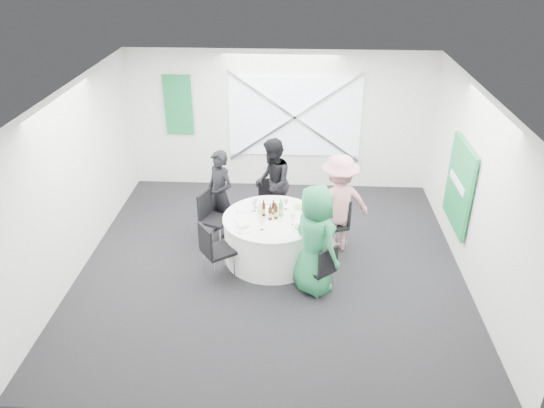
# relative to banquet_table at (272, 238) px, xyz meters

# --- Properties ---
(floor) EXTENTS (6.00, 6.00, 0.00)m
(floor) POSITION_rel_banquet_table_xyz_m (0.00, -0.20, -0.38)
(floor) COLOR black
(floor) RESTS_ON ground
(ceiling) EXTENTS (6.00, 6.00, 0.00)m
(ceiling) POSITION_rel_banquet_table_xyz_m (0.00, -0.20, 2.42)
(ceiling) COLOR silver
(ceiling) RESTS_ON wall_back
(wall_back) EXTENTS (6.00, 0.00, 6.00)m
(wall_back) POSITION_rel_banquet_table_xyz_m (0.00, 2.80, 1.02)
(wall_back) COLOR silver
(wall_back) RESTS_ON floor
(wall_front) EXTENTS (6.00, 0.00, 6.00)m
(wall_front) POSITION_rel_banquet_table_xyz_m (0.00, -3.20, 1.02)
(wall_front) COLOR silver
(wall_front) RESTS_ON floor
(wall_left) EXTENTS (0.00, 6.00, 6.00)m
(wall_left) POSITION_rel_banquet_table_xyz_m (-3.00, -0.20, 1.02)
(wall_left) COLOR silver
(wall_left) RESTS_ON floor
(wall_right) EXTENTS (0.00, 6.00, 6.00)m
(wall_right) POSITION_rel_banquet_table_xyz_m (3.00, -0.20, 1.02)
(wall_right) COLOR silver
(wall_right) RESTS_ON floor
(window_panel) EXTENTS (2.60, 0.03, 1.60)m
(window_panel) POSITION_rel_banquet_table_xyz_m (0.30, 2.76, 1.12)
(window_panel) COLOR white
(window_panel) RESTS_ON wall_back
(window_brace_a) EXTENTS (2.63, 0.05, 1.84)m
(window_brace_a) POSITION_rel_banquet_table_xyz_m (0.30, 2.72, 1.12)
(window_brace_a) COLOR silver
(window_brace_a) RESTS_ON window_panel
(window_brace_b) EXTENTS (2.63, 0.05, 1.84)m
(window_brace_b) POSITION_rel_banquet_table_xyz_m (0.30, 2.72, 1.12)
(window_brace_b) COLOR silver
(window_brace_b) RESTS_ON window_panel
(green_banner) EXTENTS (0.55, 0.04, 1.20)m
(green_banner) POSITION_rel_banquet_table_xyz_m (-2.00, 2.75, 1.32)
(green_banner) COLOR #16713B
(green_banner) RESTS_ON wall_back
(green_sign) EXTENTS (0.05, 1.20, 1.40)m
(green_sign) POSITION_rel_banquet_table_xyz_m (2.94, 0.40, 0.82)
(green_sign) COLOR #188441
(green_sign) RESTS_ON wall_right
(banquet_table) EXTENTS (1.56, 1.56, 0.76)m
(banquet_table) POSITION_rel_banquet_table_xyz_m (0.00, 0.00, 0.00)
(banquet_table) COLOR white
(banquet_table) RESTS_ON floor
(chair_back) EXTENTS (0.41, 0.42, 0.81)m
(chair_back) POSITION_rel_banquet_table_xyz_m (-0.13, 1.22, 0.09)
(chair_back) COLOR black
(chair_back) RESTS_ON floor
(chair_back_left) EXTENTS (0.56, 0.56, 0.94)m
(chair_back_left) POSITION_rel_banquet_table_xyz_m (-1.05, 0.43, 0.17)
(chair_back_left) COLOR black
(chair_back_left) RESTS_ON floor
(chair_back_right) EXTENTS (0.56, 0.55, 0.95)m
(chair_back_right) POSITION_rel_banquet_table_xyz_m (1.06, 0.37, 0.18)
(chair_back_right) COLOR black
(chair_back_right) RESTS_ON floor
(chair_front_right) EXTENTS (0.53, 0.53, 0.82)m
(chair_front_right) POSITION_rel_banquet_table_xyz_m (0.78, -0.91, 0.10)
(chair_front_right) COLOR black
(chair_front_right) RESTS_ON floor
(chair_front_left) EXTENTS (0.60, 0.60, 0.94)m
(chair_front_left) POSITION_rel_banquet_table_xyz_m (-0.86, -0.61, 0.17)
(chair_front_left) COLOR black
(chair_front_left) RESTS_ON floor
(person_man_back_left) EXTENTS (0.67, 0.64, 1.54)m
(person_man_back_left) POSITION_rel_banquet_table_xyz_m (-0.93, 0.76, 0.39)
(person_man_back_left) COLOR black
(person_man_back_left) RESTS_ON floor
(person_man_back) EXTENTS (0.47, 0.81, 1.62)m
(person_man_back) POSITION_rel_banquet_table_xyz_m (-0.05, 1.15, 0.43)
(person_man_back) COLOR black
(person_man_back) RESTS_ON floor
(person_woman_pink) EXTENTS (1.19, 0.82, 1.69)m
(person_woman_pink) POSITION_rel_banquet_table_xyz_m (1.06, 0.35, 0.46)
(person_woman_pink) COLOR #CC8486
(person_woman_pink) RESTS_ON floor
(person_woman_green) EXTENTS (0.94, 0.98, 1.70)m
(person_woman_green) POSITION_rel_banquet_table_xyz_m (0.66, -0.79, 0.47)
(person_woman_green) COLOR #22804B
(person_woman_green) RESTS_ON floor
(plate_back) EXTENTS (0.28, 0.28, 0.01)m
(plate_back) POSITION_rel_banquet_table_xyz_m (-0.09, 0.56, 0.39)
(plate_back) COLOR white
(plate_back) RESTS_ON banquet_table
(plate_back_left) EXTENTS (0.29, 0.29, 0.01)m
(plate_back_left) POSITION_rel_banquet_table_xyz_m (-0.46, 0.25, 0.39)
(plate_back_left) COLOR white
(plate_back_left) RESTS_ON banquet_table
(plate_back_right) EXTENTS (0.27, 0.27, 0.04)m
(plate_back_right) POSITION_rel_banquet_table_xyz_m (0.43, 0.33, 0.40)
(plate_back_right) COLOR white
(plate_back_right) RESTS_ON banquet_table
(plate_front_right) EXTENTS (0.29, 0.29, 0.04)m
(plate_front_right) POSITION_rel_banquet_table_xyz_m (0.45, -0.32, 0.40)
(plate_front_right) COLOR white
(plate_front_right) RESTS_ON banquet_table
(plate_front_left) EXTENTS (0.26, 0.26, 0.01)m
(plate_front_left) POSITION_rel_banquet_table_xyz_m (-0.42, -0.39, 0.39)
(plate_front_left) COLOR white
(plate_front_left) RESTS_ON banquet_table
(napkin) EXTENTS (0.20, 0.18, 0.05)m
(napkin) POSITION_rel_banquet_table_xyz_m (-0.43, -0.35, 0.42)
(napkin) COLOR white
(napkin) RESTS_ON plate_front_left
(beer_bottle_a) EXTENTS (0.06, 0.06, 0.28)m
(beer_bottle_a) POSITION_rel_banquet_table_xyz_m (-0.14, 0.06, 0.49)
(beer_bottle_a) COLOR #3B1D0A
(beer_bottle_a) RESTS_ON banquet_table
(beer_bottle_b) EXTENTS (0.06, 0.06, 0.24)m
(beer_bottle_b) POSITION_rel_banquet_table_xyz_m (0.02, 0.12, 0.47)
(beer_bottle_b) COLOR #3B1D0A
(beer_bottle_b) RESTS_ON banquet_table
(beer_bottle_c) EXTENTS (0.06, 0.06, 0.27)m
(beer_bottle_c) POSITION_rel_banquet_table_xyz_m (0.06, -0.03, 0.48)
(beer_bottle_c) COLOR #3B1D0A
(beer_bottle_c) RESTS_ON banquet_table
(beer_bottle_d) EXTENTS (0.06, 0.06, 0.26)m
(beer_bottle_d) POSITION_rel_banquet_table_xyz_m (-0.03, -0.06, 0.48)
(beer_bottle_d) COLOR #3B1D0A
(beer_bottle_d) RESTS_ON banquet_table
(green_water_bottle) EXTENTS (0.08, 0.08, 0.29)m
(green_water_bottle) POSITION_rel_banquet_table_xyz_m (0.14, 0.06, 0.49)
(green_water_bottle) COLOR green
(green_water_bottle) RESTS_ON banquet_table
(clear_water_bottle) EXTENTS (0.08, 0.08, 0.31)m
(clear_water_bottle) POSITION_rel_banquet_table_xyz_m (-0.19, 0.01, 0.50)
(clear_water_bottle) COLOR white
(clear_water_bottle) RESTS_ON banquet_table
(wine_glass_a) EXTENTS (0.07, 0.07, 0.17)m
(wine_glass_a) POSITION_rel_banquet_table_xyz_m (0.33, -0.21, 0.50)
(wine_glass_a) COLOR white
(wine_glass_a) RESTS_ON banquet_table
(wine_glass_b) EXTENTS (0.07, 0.07, 0.17)m
(wine_glass_b) POSITION_rel_banquet_table_xyz_m (-0.28, 0.31, 0.50)
(wine_glass_b) COLOR white
(wine_glass_b) RESTS_ON banquet_table
(wine_glass_c) EXTENTS (0.07, 0.07, 0.17)m
(wine_glass_c) POSITION_rel_banquet_table_xyz_m (-0.13, -0.39, 0.50)
(wine_glass_c) COLOR white
(wine_glass_c) RESTS_ON banquet_table
(wine_glass_d) EXTENTS (0.07, 0.07, 0.17)m
(wine_glass_d) POSITION_rel_banquet_table_xyz_m (0.21, 0.29, 0.50)
(wine_glass_d) COLOR white
(wine_glass_d) RESTS_ON banquet_table
(wine_glass_e) EXTENTS (0.07, 0.07, 0.17)m
(wine_glass_e) POSITION_rel_banquet_table_xyz_m (-0.30, 0.20, 0.50)
(wine_glass_e) COLOR white
(wine_glass_e) RESTS_ON banquet_table
(fork_a) EXTENTS (0.09, 0.13, 0.01)m
(fork_a) POSITION_rel_banquet_table_xyz_m (0.56, 0.15, 0.38)
(fork_a) COLOR silver
(fork_a) RESTS_ON banquet_table
(knife_a) EXTENTS (0.10, 0.13, 0.01)m
(knife_a) POSITION_rel_banquet_table_xyz_m (0.36, 0.45, 0.38)
(knife_a) COLOR silver
(knife_a) RESTS_ON banquet_table
(fork_b) EXTENTS (0.15, 0.03, 0.01)m
(fork_b) POSITION_rel_banquet_table_xyz_m (0.22, 0.53, 0.38)
(fork_b) COLOR silver
(fork_b) RESTS_ON banquet_table
(knife_b) EXTENTS (0.15, 0.03, 0.01)m
(knife_b) POSITION_rel_banquet_table_xyz_m (-0.13, 0.56, 0.38)
(knife_b) COLOR silver
(knife_b) RESTS_ON banquet_table
(fork_c) EXTENTS (0.10, 0.13, 0.01)m
(fork_c) POSITION_rel_banquet_table_xyz_m (-0.35, 0.45, 0.38)
(fork_c) COLOR silver
(fork_c) RESTS_ON banquet_table
(knife_c) EXTENTS (0.10, 0.13, 0.01)m
(knife_c) POSITION_rel_banquet_table_xyz_m (-0.55, 0.18, 0.38)
(knife_c) COLOR silver
(knife_c) RESTS_ON banquet_table
(fork_d) EXTENTS (0.11, 0.12, 0.01)m
(fork_d) POSITION_rel_banquet_table_xyz_m (0.31, -0.48, 0.38)
(fork_d) COLOR silver
(fork_d) RESTS_ON banquet_table
(knife_d) EXTENTS (0.12, 0.12, 0.01)m
(knife_d) POSITION_rel_banquet_table_xyz_m (0.51, -0.26, 0.38)
(knife_d) COLOR silver
(knife_d) RESTS_ON banquet_table
(fork_e) EXTENTS (0.10, 0.13, 0.01)m
(fork_e) POSITION_rel_banquet_table_xyz_m (-0.55, -0.17, 0.38)
(fork_e) COLOR silver
(fork_e) RESTS_ON banquet_table
(knife_e) EXTENTS (0.11, 0.13, 0.01)m
(knife_e) POSITION_rel_banquet_table_xyz_m (-0.32, -0.48, 0.38)
(knife_e) COLOR silver
(knife_e) RESTS_ON banquet_table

